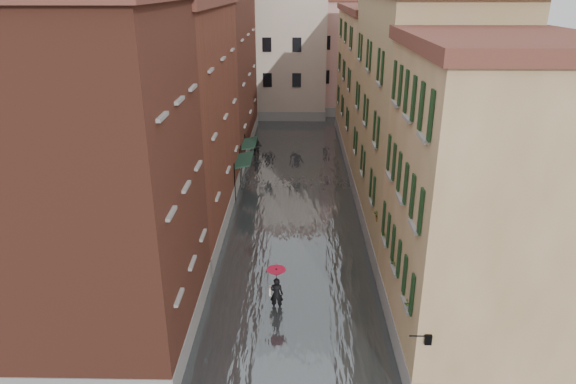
{
  "coord_description": "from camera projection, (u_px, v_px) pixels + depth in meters",
  "views": [
    {
      "loc": [
        0.15,
        -19.5,
        13.44
      ],
      "look_at": [
        -0.36,
        6.46,
        3.0
      ],
      "focal_mm": 32.0,
      "sensor_mm": 36.0,
      "label": 1
    }
  ],
  "objects": [
    {
      "name": "building_left_mid",
      "position": [
        173.0,
        122.0,
        29.25
      ],
      "size": [
        6.0,
        14.0,
        12.5
      ],
      "primitive_type": "cube",
      "color": "maroon",
      "rests_on": "ground"
    },
    {
      "name": "building_left_near",
      "position": [
        104.0,
        188.0,
        18.95
      ],
      "size": [
        6.0,
        8.0,
        13.0
      ],
      "primitive_type": "cube",
      "color": "brown",
      "rests_on": "ground"
    },
    {
      "name": "building_end_pink",
      "position": [
        350.0,
        57.0,
        57.86
      ],
      "size": [
        10.0,
        9.0,
        12.0
      ],
      "primitive_type": "cube",
      "color": "tan",
      "rests_on": "ground"
    },
    {
      "name": "awning_far",
      "position": [
        249.0,
        144.0,
        38.34
      ],
      "size": [
        1.09,
        3.0,
        2.8
      ],
      "color": "black",
      "rests_on": "ground"
    },
    {
      "name": "building_right_far",
      "position": [
        379.0,
        85.0,
        43.09
      ],
      "size": [
        6.0,
        16.0,
        11.5
      ],
      "primitive_type": "cube",
      "color": "olive",
      "rests_on": "ground"
    },
    {
      "name": "building_right_mid",
      "position": [
        419.0,
        119.0,
        28.9
      ],
      "size": [
        6.0,
        14.0,
        13.0
      ],
      "primitive_type": "cube",
      "color": "#9C805E",
      "rests_on": "ground"
    },
    {
      "name": "pedestrian_main",
      "position": [
        276.0,
        286.0,
        22.48
      ],
      "size": [
        0.86,
        0.86,
        2.06
      ],
      "color": "black",
      "rests_on": "ground"
    },
    {
      "name": "building_end_cream",
      "position": [
        269.0,
        54.0,
        55.98
      ],
      "size": [
        12.0,
        9.0,
        13.0
      ],
      "primitive_type": "cube",
      "color": "#BEAA97",
      "rests_on": "ground"
    },
    {
      "name": "ground",
      "position": [
        293.0,
        307.0,
        23.1
      ],
      "size": [
        120.0,
        120.0,
        0.0
      ],
      "primitive_type": "plane",
      "color": "#555557",
      "rests_on": "ground"
    },
    {
      "name": "building_right_near",
      "position": [
        482.0,
        210.0,
        18.97
      ],
      "size": [
        6.0,
        8.0,
        11.5
      ],
      "primitive_type": "cube",
      "color": "olive",
      "rests_on": "ground"
    },
    {
      "name": "pedestrian_far",
      "position": [
        257.0,
        147.0,
        43.14
      ],
      "size": [
        0.94,
        0.77,
        1.79
      ],
      "primitive_type": "imported",
      "rotation": [
        0.0,
        0.0,
        -0.11
      ],
      "color": "black",
      "rests_on": "ground"
    },
    {
      "name": "wall_lantern",
      "position": [
        427.0,
        339.0,
        16.34
      ],
      "size": [
        0.71,
        0.22,
        0.35
      ],
      "color": "black",
      "rests_on": "ground"
    },
    {
      "name": "floodwater",
      "position": [
        295.0,
        196.0,
        35.12
      ],
      "size": [
        10.0,
        60.0,
        0.2
      ],
      "primitive_type": "cube",
      "color": "#44494B",
      "rests_on": "ground"
    },
    {
      "name": "building_left_far",
      "position": [
        213.0,
        69.0,
        42.88
      ],
      "size": [
        6.0,
        16.0,
        14.0
      ],
      "primitive_type": "cube",
      "color": "brown",
      "rests_on": "ground"
    },
    {
      "name": "awning_near",
      "position": [
        244.0,
        161.0,
        34.68
      ],
      "size": [
        1.09,
        3.23,
        2.8
      ],
      "color": "black",
      "rests_on": "ground"
    },
    {
      "name": "window_planters",
      "position": [
        389.0,
        233.0,
        22.17
      ],
      "size": [
        0.59,
        10.51,
        0.84
      ],
      "color": "#984F31",
      "rests_on": "ground"
    }
  ]
}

